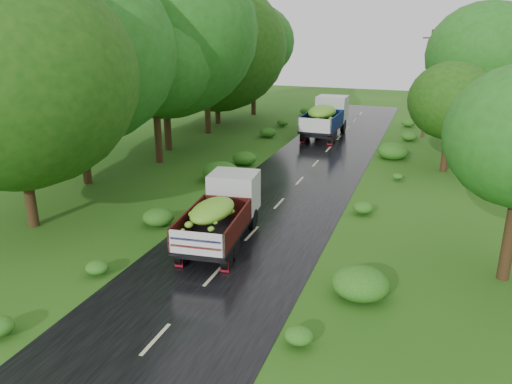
% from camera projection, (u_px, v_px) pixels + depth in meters
% --- Properties ---
extents(ground, '(120.00, 120.00, 0.00)m').
position_uv_depth(ground, '(156.00, 340.00, 14.22)').
color(ground, '#1F4F10').
rests_on(ground, ground).
extents(road, '(6.50, 80.00, 0.02)m').
position_uv_depth(road, '(224.00, 264.00, 18.68)').
color(road, black).
rests_on(road, ground).
extents(road_lines, '(0.12, 69.60, 0.00)m').
position_uv_depth(road_lines, '(234.00, 253.00, 19.57)').
color(road_lines, '#BFB78C').
rests_on(road_lines, road).
extents(truck_near, '(2.66, 5.99, 2.44)m').
position_uv_depth(truck_near, '(222.00, 210.00, 20.22)').
color(truck_near, black).
rests_on(truck_near, ground).
extents(truck_far, '(2.56, 6.94, 2.90)m').
position_uv_depth(truck_far, '(326.00, 116.00, 39.36)').
color(truck_far, black).
rests_on(truck_far, ground).
extents(utility_pole, '(1.42, 0.33, 8.14)m').
position_uv_depth(utility_pole, '(428.00, 83.00, 38.15)').
color(utility_pole, '#382616').
rests_on(utility_pole, ground).
extents(trees_left, '(6.70, 34.40, 10.34)m').
position_uv_depth(trees_left, '(166.00, 48.00, 33.37)').
color(trees_left, black).
rests_on(trees_left, ground).
extents(trees_right, '(5.61, 32.93, 8.27)m').
position_uv_depth(trees_right, '(482.00, 76.00, 31.17)').
color(trees_right, black).
rests_on(trees_right, ground).
extents(shrubs, '(11.90, 44.00, 0.70)m').
position_uv_depth(shrubs, '(290.00, 185.00, 26.60)').
color(shrubs, '#245514').
rests_on(shrubs, ground).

